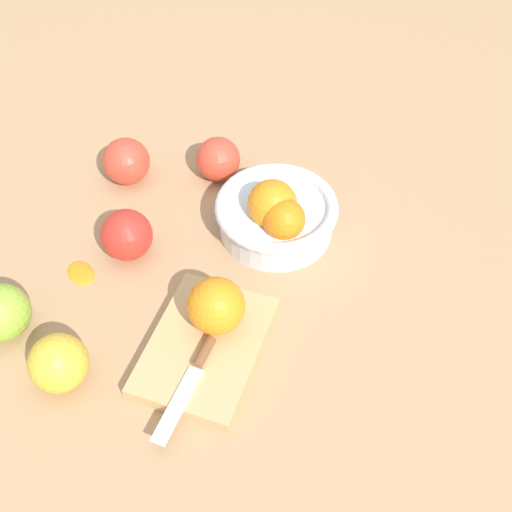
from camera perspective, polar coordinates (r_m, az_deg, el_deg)
name	(u,v)px	position (r m, az deg, el deg)	size (l,w,h in m)	color
ground_plane	(202,259)	(0.97, -4.83, -0.27)	(2.40, 2.40, 0.00)	tan
bowl	(276,214)	(0.98, 1.83, 3.80)	(0.19, 0.19, 0.10)	silver
cutting_board	(206,347)	(0.87, -4.50, -8.10)	(0.20, 0.14, 0.02)	tan
orange_on_board	(216,306)	(0.84, -3.57, -4.45)	(0.08, 0.08, 0.08)	orange
knife	(193,374)	(0.83, -5.62, -10.41)	(0.16, 0.03, 0.01)	silver
apple_front_left	(126,161)	(1.09, -11.49, 8.27)	(0.08, 0.08, 0.08)	#D6422D
apple_front_right	(1,313)	(0.93, -21.79, -4.70)	(0.08, 0.08, 0.08)	#8EB738
apple_front_right_2	(127,235)	(0.97, -11.46, 1.85)	(0.08, 0.08, 0.08)	red
apple_front_left_2	(218,159)	(1.08, -3.39, 8.62)	(0.07, 0.07, 0.07)	#D6422D
apple_front_right_3	(58,363)	(0.86, -17.20, -9.10)	(0.08, 0.08, 0.08)	gold
citrus_peel	(80,271)	(0.98, -15.38, -1.34)	(0.05, 0.04, 0.01)	orange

